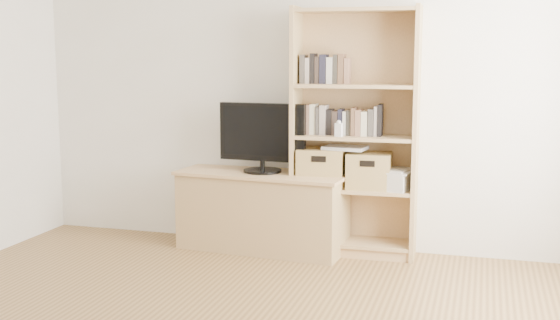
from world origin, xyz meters
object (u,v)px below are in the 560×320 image
at_px(tv_stand, 263,212).
at_px(bookshelf, 355,133).
at_px(baby_monitor, 339,130).
at_px(basket_left, 322,167).
at_px(television, 262,137).
at_px(laptop, 345,148).
at_px(basket_right, 369,171).

xyz_separation_m(tv_stand, bookshelf, (0.71, 0.07, 0.64)).
bearing_deg(baby_monitor, basket_left, 159.07).
distance_m(television, basket_left, 0.51).
bearing_deg(television, baby_monitor, 0.58).
xyz_separation_m(bookshelf, laptop, (-0.07, -0.01, -0.12)).
xyz_separation_m(tv_stand, baby_monitor, (0.60, -0.03, 0.67)).
height_order(baby_monitor, laptop, baby_monitor).
bearing_deg(basket_right, bookshelf, 176.12).
xyz_separation_m(tv_stand, basket_right, (0.82, 0.07, 0.36)).
bearing_deg(television, basket_left, 11.44).
distance_m(television, laptop, 0.64).
height_order(tv_stand, basket_left, basket_left).
distance_m(baby_monitor, basket_right, 0.39).
height_order(television, basket_right, television).
xyz_separation_m(basket_left, basket_right, (0.36, 0.01, -0.01)).
relative_size(basket_right, laptop, 1.03).
bearing_deg(bookshelf, basket_right, -2.60).
height_order(tv_stand, baby_monitor, baby_monitor).
bearing_deg(basket_right, television, -177.83).
bearing_deg(basket_right, tv_stand, -177.83).
distance_m(tv_stand, laptop, 0.83).
bearing_deg(bookshelf, tv_stand, -175.57).
distance_m(bookshelf, baby_monitor, 0.15).
height_order(bookshelf, basket_left, bookshelf).
height_order(basket_left, laptop, laptop).
xyz_separation_m(tv_stand, laptop, (0.64, 0.06, 0.53)).
distance_m(tv_stand, baby_monitor, 0.90).
xyz_separation_m(television, basket_right, (0.82, 0.07, -0.23)).
bearing_deg(tv_stand, bookshelf, 11.26).
relative_size(tv_stand, television, 1.86).
height_order(basket_right, laptop, laptop).
distance_m(bookshelf, basket_left, 0.37).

